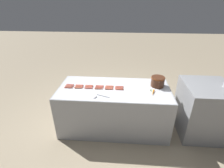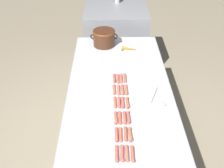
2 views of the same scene
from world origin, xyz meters
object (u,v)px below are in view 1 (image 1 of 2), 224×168
hot_dog_11 (119,87)px  hot_dog_19 (78,88)px  hot_dog_12 (69,86)px  hot_dog_22 (109,89)px  hot_dog_6 (70,86)px  hot_dog_18 (68,87)px  back_cabinet (203,109)px  hot_dog_9 (99,87)px  bean_pot (158,81)px  hot_dog_17 (119,88)px  hot_dog_1 (80,85)px  hot_dog_5 (119,87)px  hot_dog_4 (110,86)px  hot_dog_20 (88,88)px  carrot (153,92)px  hot_dog_2 (89,85)px  hot_dog_13 (79,87)px  hot_dog_16 (109,88)px  hot_dog_23 (119,89)px  hot_dog_7 (79,86)px  hot_dog_8 (89,86)px  serving_spoon (98,97)px  hot_dog_15 (99,87)px  hot_dog_21 (98,89)px  hot_dog_0 (70,85)px  hot_dog_10 (109,87)px  hot_dog_3 (100,86)px  hot_dog_14 (89,87)px

hot_dog_11 → hot_dog_19: same height
hot_dog_12 → hot_dog_22: bearing=87.1°
hot_dog_6 → hot_dog_18: 0.07m
back_cabinet → hot_dog_11: back_cabinet is taller
hot_dog_9 → hot_dog_18: (0.07, -0.54, 0.00)m
hot_dog_9 → hot_dog_11: (-0.00, 0.34, 0.00)m
hot_dog_12 → bean_pot: bearing=95.8°
hot_dog_22 → hot_dog_17: bearing=101.7°
hot_dog_12 → hot_dog_22: (0.04, 0.70, 0.00)m
hot_dog_1 → hot_dog_5: (-0.00, 0.71, 0.00)m
back_cabinet → hot_dog_4: back_cabinet is taller
hot_dog_20 → carrot: bearing=86.0°
hot_dog_1 → hot_dog_2: 0.17m
hot_dog_2 → hot_dog_13: 0.18m
hot_dog_13 → hot_dog_16: 0.53m
hot_dog_5 → hot_dog_22: (0.10, -0.18, 0.00)m
hot_dog_23 → hot_dog_17: bearing=-168.2°
hot_dog_7 → carrot: bearing=83.5°
hot_dog_8 → hot_dog_20: size_ratio=1.00×
back_cabinet → hot_dog_6: (-0.02, -2.36, 0.37)m
hot_dog_16 → hot_dog_2: bearing=-100.4°
hot_dog_7 → hot_dog_22: bearing=82.5°
hot_dog_16 → serving_spoon: size_ratio=0.54×
hot_dog_15 → hot_dog_4: bearing=110.2°
hot_dog_9 → hot_dog_21: size_ratio=1.00×
hot_dog_2 → hot_dog_16: size_ratio=1.00×
hot_dog_0 → hot_dog_1: bearing=88.9°
carrot → hot_dog_18: bearing=-92.9°
hot_dog_11 → hot_dog_20: 0.53m
hot_dog_18 → hot_dog_20: (-0.00, 0.35, 0.00)m
hot_dog_0 → hot_dog_9: same height
hot_dog_10 → hot_dog_21: size_ratio=1.00×
hot_dog_13 → serving_spoon: (0.29, 0.37, -0.00)m
back_cabinet → hot_dog_21: (0.04, -1.83, 0.37)m
back_cabinet → hot_dog_13: 2.21m
hot_dog_10 → hot_dog_12: (0.03, -0.70, 0.00)m
hot_dog_2 → hot_dog_8: (0.03, 0.00, 0.00)m
hot_dog_0 → hot_dog_9: bearing=86.3°
hot_dog_4 → hot_dog_11: (0.04, 0.17, 0.00)m
hot_dog_10 → hot_dog_15: (0.03, -0.17, 0.00)m
serving_spoon → hot_dog_13: bearing=-128.0°
hot_dog_4 → hot_dog_15: (0.07, -0.18, 0.00)m
hot_dog_0 → hot_dog_3: (0.00, 0.53, 0.00)m
hot_dog_10 → hot_dog_14: 0.36m
hot_dog_10 → hot_dog_18: bearing=-84.6°
hot_dog_11 → hot_dog_23: same height
hot_dog_3 → hot_dog_17: (0.06, 0.34, 0.00)m
hot_dog_3 → hot_dog_18: same height
hot_dog_14 → hot_dog_23: 0.54m
hot_dog_3 → hot_dog_7: size_ratio=1.00×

